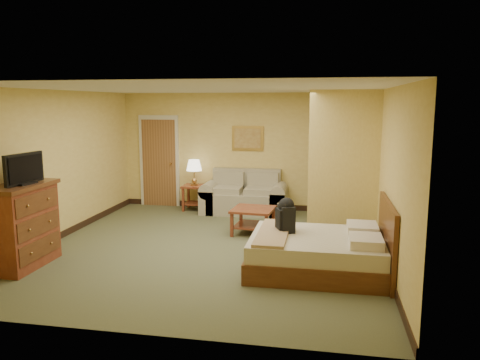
% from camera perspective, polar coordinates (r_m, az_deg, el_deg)
% --- Properties ---
extents(floor, '(6.00, 6.00, 0.00)m').
position_cam_1_polar(floor, '(7.87, -3.63, -8.23)').
color(floor, '#515537').
rests_on(floor, ground).
extents(ceiling, '(6.00, 6.00, 0.00)m').
position_cam_1_polar(ceiling, '(7.51, -3.84, 11.05)').
color(ceiling, white).
rests_on(ceiling, back_wall).
extents(back_wall, '(5.50, 0.02, 2.60)m').
position_cam_1_polar(back_wall, '(10.49, 0.29, 3.49)').
color(back_wall, '#DDBC5E').
rests_on(back_wall, floor).
extents(left_wall, '(0.02, 6.00, 2.60)m').
position_cam_1_polar(left_wall, '(8.67, -21.65, 1.57)').
color(left_wall, '#DDBC5E').
rests_on(left_wall, floor).
extents(right_wall, '(0.02, 6.00, 2.60)m').
position_cam_1_polar(right_wall, '(7.41, 17.37, 0.58)').
color(right_wall, '#DDBC5E').
rests_on(right_wall, floor).
extents(partition, '(1.20, 0.15, 2.60)m').
position_cam_1_polar(partition, '(8.27, 12.50, 1.67)').
color(partition, '#DDBC5E').
rests_on(partition, floor).
extents(door, '(0.94, 0.16, 2.10)m').
position_cam_1_polar(door, '(11.00, -9.80, 2.22)').
color(door, beige).
rests_on(door, floor).
extents(baseboard, '(5.50, 0.02, 0.12)m').
position_cam_1_polar(baseboard, '(10.68, 0.27, -3.15)').
color(baseboard, black).
rests_on(baseboard, floor).
extents(loveseat, '(1.85, 0.86, 0.94)m').
position_cam_1_polar(loveseat, '(10.21, 0.55, -2.34)').
color(loveseat, tan).
rests_on(loveseat, floor).
extents(side_table, '(0.51, 0.51, 0.56)m').
position_cam_1_polar(side_table, '(10.52, -5.56, -1.66)').
color(side_table, maroon).
rests_on(side_table, floor).
extents(table_lamp, '(0.35, 0.35, 0.57)m').
position_cam_1_polar(table_lamp, '(10.42, -5.62, 1.72)').
color(table_lamp, '#A97B3E').
rests_on(table_lamp, side_table).
extents(coffee_table, '(0.80, 0.80, 0.47)m').
position_cam_1_polar(coffee_table, '(8.59, 1.61, -4.34)').
color(coffee_table, maroon).
rests_on(coffee_table, floor).
extents(wall_picture, '(0.71, 0.04, 0.55)m').
position_cam_1_polar(wall_picture, '(10.42, 0.94, 5.10)').
color(wall_picture, '#B78E3F').
rests_on(wall_picture, back_wall).
extents(dresser, '(0.60, 1.15, 1.23)m').
position_cam_1_polar(dresser, '(7.53, -25.03, -5.02)').
color(dresser, maroon).
rests_on(dresser, floor).
extents(tv, '(0.21, 0.74, 0.45)m').
position_cam_1_polar(tv, '(7.32, -24.84, 1.15)').
color(tv, black).
rests_on(tv, dresser).
extents(bed, '(1.94, 1.61, 1.04)m').
position_cam_1_polar(bed, '(6.83, 9.88, -8.62)').
color(bed, '#4D2611').
rests_on(bed, floor).
extents(backpack, '(0.29, 0.34, 0.50)m').
position_cam_1_polar(backpack, '(6.88, 5.67, -4.13)').
color(backpack, black).
rests_on(backpack, bed).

